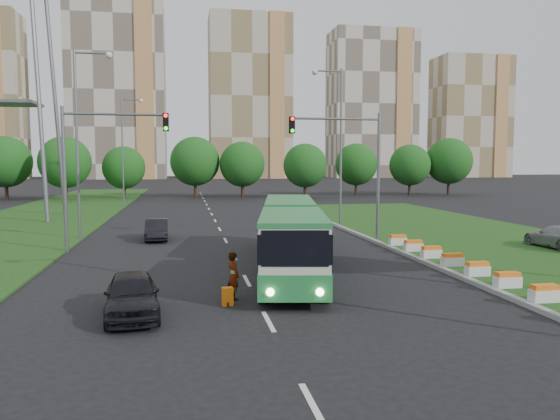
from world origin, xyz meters
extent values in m
plane|color=black|center=(0.00, 0.00, 0.00)|extent=(360.00, 360.00, 0.00)
cube|color=#1B4814|center=(13.00, 8.00, 0.07)|extent=(14.00, 60.00, 0.15)
cube|color=gray|center=(6.05, 8.00, 0.09)|extent=(0.30, 60.00, 0.18)
cube|color=#1B4814|center=(-18.00, 25.00, 0.05)|extent=(12.00, 110.00, 0.10)
cylinder|color=slate|center=(6.40, 10.00, 4.00)|extent=(0.20, 0.20, 8.00)
cylinder|color=slate|center=(3.65, 10.00, 7.60)|extent=(5.50, 0.14, 0.14)
cube|color=black|center=(0.90, 10.00, 7.20)|extent=(0.32, 0.32, 1.00)
cylinder|color=slate|center=(-12.00, 9.00, 4.00)|extent=(0.20, 0.20, 8.00)
cylinder|color=slate|center=(-9.25, 9.00, 7.60)|extent=(5.50, 0.14, 0.14)
cube|color=black|center=(-6.50, 9.00, 7.20)|extent=(0.32, 0.32, 1.00)
cube|color=beige|center=(-25.00, 150.00, 26.00)|extent=(28.00, 15.00, 52.00)
cube|color=#B9AD94|center=(15.00, 150.00, 25.00)|extent=(25.00, 15.00, 50.00)
cube|color=beige|center=(55.00, 150.00, 23.50)|extent=(27.00, 15.00, 47.00)
cube|color=#B9AD94|center=(90.00, 150.00, 20.00)|extent=(24.00, 14.00, 40.00)
cube|color=beige|center=(-0.77, -2.10, 1.67)|extent=(2.39, 6.59, 2.58)
cube|color=beige|center=(-0.77, 6.35, 1.67)|extent=(2.39, 8.03, 2.58)
cylinder|color=black|center=(-0.77, 1.77, 1.62)|extent=(2.39, 1.19, 2.39)
cube|color=#227739|center=(-0.77, -2.10, 0.81)|extent=(2.47, 6.64, 0.91)
cube|color=#227739|center=(-0.77, 6.35, 0.81)|extent=(2.47, 8.07, 0.91)
cube|color=black|center=(-0.77, -2.10, 2.10)|extent=(2.47, 6.64, 1.00)
cube|color=black|center=(-0.77, 6.35, 2.10)|extent=(2.47, 8.07, 1.00)
imported|color=black|center=(-7.24, -4.65, 0.71)|extent=(2.05, 4.31, 1.42)
imported|color=black|center=(-7.33, 13.06, 0.66)|extent=(1.51, 4.04, 1.32)
imported|color=gray|center=(15.18, 4.80, 0.79)|extent=(2.00, 4.49, 1.28)
imported|color=gray|center=(-3.82, -3.05, 0.87)|extent=(0.60, 0.73, 1.73)
cube|color=orange|center=(-4.11, -3.86, 0.32)|extent=(0.37, 0.32, 0.63)
cylinder|color=black|center=(-4.11, -4.02, 0.07)|extent=(0.04, 0.15, 0.15)
camera|label=1|loc=(-5.52, -22.47, 4.96)|focal=35.00mm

